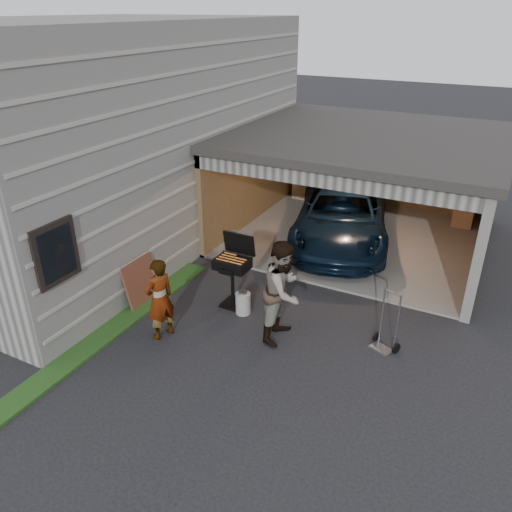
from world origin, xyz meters
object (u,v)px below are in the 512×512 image
Objects in this scene: man at (283,291)px; propane_tank at (243,303)px; plywood_panel at (141,281)px; minivan at (342,218)px; hand_truck at (385,338)px; bbq_grill at (233,266)px; woman at (160,299)px.

propane_tank is at bearing 71.23° from man.
plywood_panel is (-3.20, -0.25, -0.49)m from man.
hand_truck is at bearing -75.96° from minivan.
minivan is 2.53× the size of man.
bbq_grill is 0.81m from propane_tank.
woman is at bearing -124.94° from propane_tank.
bbq_grill is at bearing 67.93° from man.
propane_tank is (1.00, 1.43, -0.59)m from woman.
woman reaches higher than minivan.
propane_tank is at bearing -153.42° from hand_truck.
man is 3.25m from plywood_panel.
woman is 1.76m from bbq_grill.
minivan reaches higher than hand_truck.
minivan is 3.08× the size of woman.
man is 1.36m from propane_tank.
woman is 1.05× the size of bbq_grill.
man is 2.08m from hand_truck.
woman is at bearing -35.47° from plywood_panel.
plywood_panel is (-1.80, -0.82, -0.42)m from bbq_grill.
hand_truck is (1.87, 0.51, -0.77)m from man.
minivan is 4.83× the size of plywood_panel.
minivan is at bearing 4.91° from man.
man is at bearing 4.51° from plywood_panel.
bbq_grill reaches higher than plywood_panel.
woman is 3.54× the size of propane_tank.
bbq_grill is 2.02m from plywood_panel.
propane_tank is 2.93m from hand_truck.
minivan is 4.71m from hand_truck.
plywood_panel is at bearing -147.77° from hand_truck.
woman reaches higher than bbq_grill.
plywood_panel is (-2.14, -0.61, 0.29)m from propane_tank.
bbq_grill is (-1.40, 0.57, -0.07)m from man.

